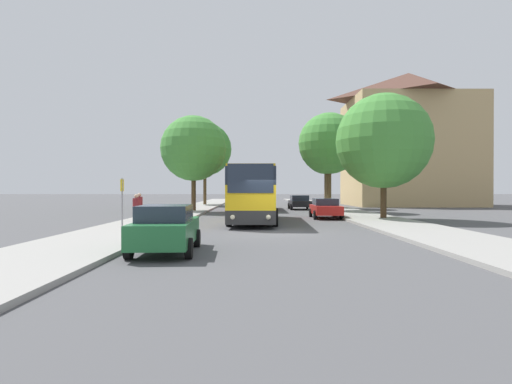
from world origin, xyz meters
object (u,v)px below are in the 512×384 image
at_px(pedestrian_waiting_near, 139,207).
at_px(tree_right_far, 326,151).
at_px(pedestrian_waiting_far, 136,210).
at_px(bus_middle, 253,192).
at_px(bus_stop_sign, 122,197).
at_px(bus_front, 254,193).
at_px(parked_car_right_near, 325,208).
at_px(parked_car_right_far, 300,202).
at_px(tree_right_mid, 384,141).
at_px(tree_left_near, 205,149).
at_px(parked_car_left_curb, 166,228).
at_px(tree_right_near, 329,144).
at_px(tree_left_far, 194,148).

distance_m(pedestrian_waiting_near, tree_right_far, 24.26).
xyz_separation_m(pedestrian_waiting_far, tree_right_far, (13.69, 21.85, 5.12)).
bearing_deg(tree_right_far, bus_middle, -161.18).
bearing_deg(bus_stop_sign, tree_right_far, 57.48).
xyz_separation_m(bus_front, bus_stop_sign, (-6.58, -4.97, -0.11)).
height_order(bus_front, parked_car_right_near, bus_front).
distance_m(parked_car_right_far, pedestrian_waiting_near, 20.29).
bearing_deg(pedestrian_waiting_near, tree_right_mid, -63.15).
xyz_separation_m(bus_middle, pedestrian_waiting_near, (-6.65, -16.21, -0.77)).
xyz_separation_m(bus_front, parked_car_right_far, (4.61, 15.36, -1.03)).
height_order(parked_car_right_far, tree_right_mid, tree_right_mid).
xyz_separation_m(bus_front, tree_left_near, (-6.14, 25.04, 5.27)).
height_order(bus_front, parked_car_left_curb, bus_front).
bearing_deg(tree_right_mid, tree_left_near, 121.95).
bearing_deg(pedestrian_waiting_near, tree_left_near, 14.78).
height_order(bus_stop_sign, tree_right_mid, tree_right_mid).
distance_m(pedestrian_waiting_near, tree_right_mid, 16.13).
bearing_deg(tree_right_mid, pedestrian_waiting_near, -169.19).
bearing_deg(parked_car_right_far, bus_front, 72.58).
xyz_separation_m(bus_front, tree_right_near, (6.72, 10.74, 4.34)).
height_order(parked_car_right_far, pedestrian_waiting_near, pedestrian_waiting_near).
xyz_separation_m(bus_middle, bus_stop_sign, (-6.51, -19.71, -0.08)).
height_order(bus_stop_sign, pedestrian_waiting_far, bus_stop_sign).
distance_m(pedestrian_waiting_near, tree_left_far, 12.88).
xyz_separation_m(parked_car_right_near, tree_right_mid, (3.56, -1.64, 4.48)).
height_order(bus_front, pedestrian_waiting_near, bus_front).
xyz_separation_m(pedestrian_waiting_far, tree_right_mid, (14.59, 5.92, 4.25)).
bearing_deg(bus_middle, parked_car_right_far, 8.20).
height_order(parked_car_right_far, pedestrian_waiting_far, pedestrian_waiting_far).
height_order(parked_car_right_near, tree_left_far, tree_left_far).
relative_size(tree_left_near, tree_right_mid, 1.25).
height_order(tree_left_near, tree_right_mid, tree_left_near).
distance_m(parked_car_right_near, tree_left_near, 25.42).
bearing_deg(tree_right_far, tree_right_mid, -86.76).
xyz_separation_m(parked_car_left_curb, parked_car_right_near, (7.84, 15.20, -0.06)).
bearing_deg(parked_car_right_near, tree_right_mid, 156.66).
bearing_deg(bus_front, tree_right_far, 68.15).
xyz_separation_m(parked_car_left_curb, tree_right_near, (9.54, 22.84, 5.32)).
height_order(bus_middle, bus_stop_sign, bus_middle).
height_order(bus_front, pedestrian_waiting_far, bus_front).
distance_m(bus_front, tree_left_far, 12.37).
relative_size(pedestrian_waiting_near, tree_right_mid, 0.20).
distance_m(bus_middle, tree_right_mid, 16.23).
distance_m(parked_car_left_curb, tree_right_far, 31.74).
bearing_deg(parked_car_right_far, tree_left_far, 25.46).
xyz_separation_m(bus_middle, tree_left_far, (-5.28, -4.28, 3.90)).
bearing_deg(bus_middle, bus_stop_sign, -107.54).
distance_m(parked_car_right_near, bus_stop_sign, 14.15).
bearing_deg(tree_left_near, parked_car_left_curb, -84.89).
xyz_separation_m(parked_car_right_far, tree_left_far, (-9.96, -4.90, 4.90)).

